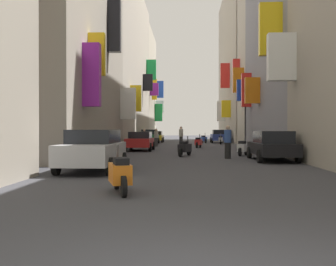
{
  "coord_description": "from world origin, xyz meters",
  "views": [
    {
      "loc": [
        -0.22,
        -3.56,
        1.5
      ],
      "look_at": [
        -1.42,
        23.11,
        1.28
      ],
      "focal_mm": 42.49,
      "sensor_mm": 36.0,
      "label": 1
    }
  ],
  "objects_px": {
    "scooter_orange": "(120,174)",
    "parked_car_silver": "(93,149)",
    "parked_car_green": "(149,136)",
    "scooter_black": "(185,148)",
    "scooter_red": "(198,142)",
    "scooter_blue": "(204,139)",
    "pedestrian_crossing": "(156,138)",
    "pedestrian_near_right": "(181,136)",
    "pedestrian_mid_street": "(228,142)",
    "traffic_light_near_corner": "(245,111)",
    "parked_car_red": "(140,141)",
    "pedestrian_near_left": "(144,139)",
    "parked_car_blue": "(220,136)",
    "parked_car_black": "(272,145)",
    "scooter_white": "(243,148)",
    "scooter_silver": "(221,140)"
  },
  "relations": [
    {
      "from": "parked_car_green",
      "to": "parked_car_blue",
      "type": "relative_size",
      "value": 1.09
    },
    {
      "from": "pedestrian_mid_street",
      "to": "scooter_red",
      "type": "bearing_deg",
      "value": 95.2
    },
    {
      "from": "parked_car_red",
      "to": "parked_car_silver",
      "type": "height_order",
      "value": "parked_car_silver"
    },
    {
      "from": "pedestrian_near_right",
      "to": "parked_car_blue",
      "type": "bearing_deg",
      "value": 64.51
    },
    {
      "from": "pedestrian_crossing",
      "to": "scooter_blue",
      "type": "bearing_deg",
      "value": 63.04
    },
    {
      "from": "scooter_orange",
      "to": "pedestrian_crossing",
      "type": "distance_m",
      "value": 25.82
    },
    {
      "from": "parked_car_red",
      "to": "parked_car_blue",
      "type": "xyz_separation_m",
      "value": [
        7.12,
        17.1,
        0.06
      ]
    },
    {
      "from": "pedestrian_crossing",
      "to": "traffic_light_near_corner",
      "type": "relative_size",
      "value": 0.36
    },
    {
      "from": "parked_car_red",
      "to": "pedestrian_near_left",
      "type": "xyz_separation_m",
      "value": [
        -0.11,
        3.88,
        0.06
      ]
    },
    {
      "from": "parked_car_silver",
      "to": "scooter_orange",
      "type": "distance_m",
      "value": 5.32
    },
    {
      "from": "scooter_orange",
      "to": "scooter_blue",
      "type": "distance_m",
      "value": 35.08
    },
    {
      "from": "parked_car_green",
      "to": "pedestrian_crossing",
      "type": "bearing_deg",
      "value": -79.53
    },
    {
      "from": "pedestrian_near_left",
      "to": "pedestrian_near_right",
      "type": "bearing_deg",
      "value": 55.1
    },
    {
      "from": "parked_car_silver",
      "to": "pedestrian_near_right",
      "type": "bearing_deg",
      "value": 82.47
    },
    {
      "from": "parked_car_blue",
      "to": "pedestrian_near_right",
      "type": "xyz_separation_m",
      "value": [
        -4.29,
        -9.0,
        0.11
      ]
    },
    {
      "from": "scooter_orange",
      "to": "parked_car_silver",
      "type": "bearing_deg",
      "value": 109.98
    },
    {
      "from": "parked_car_red",
      "to": "pedestrian_mid_street",
      "type": "distance_m",
      "value": 9.45
    },
    {
      "from": "traffic_light_near_corner",
      "to": "parked_car_blue",
      "type": "bearing_deg",
      "value": 94.16
    },
    {
      "from": "scooter_orange",
      "to": "scooter_red",
      "type": "relative_size",
      "value": 0.94
    },
    {
      "from": "scooter_white",
      "to": "scooter_blue",
      "type": "distance_m",
      "value": 21.1
    },
    {
      "from": "scooter_blue",
      "to": "pedestrian_near_left",
      "type": "height_order",
      "value": "pedestrian_near_left"
    },
    {
      "from": "parked_car_black",
      "to": "scooter_white",
      "type": "height_order",
      "value": "parked_car_black"
    },
    {
      "from": "scooter_blue",
      "to": "pedestrian_mid_street",
      "type": "distance_m",
      "value": 23.62
    },
    {
      "from": "parked_car_silver",
      "to": "pedestrian_near_right",
      "type": "relative_size",
      "value": 2.39
    },
    {
      "from": "scooter_blue",
      "to": "parked_car_green",
      "type": "bearing_deg",
      "value": -155.42
    },
    {
      "from": "parked_car_silver",
      "to": "pedestrian_mid_street",
      "type": "distance_m",
      "value": 8.38
    },
    {
      "from": "scooter_black",
      "to": "pedestrian_near_right",
      "type": "height_order",
      "value": "pedestrian_near_right"
    },
    {
      "from": "scooter_blue",
      "to": "scooter_silver",
      "type": "xyz_separation_m",
      "value": [
        1.6,
        -2.91,
        0.0
      ]
    },
    {
      "from": "parked_car_green",
      "to": "scooter_black",
      "type": "xyz_separation_m",
      "value": [
        3.76,
        -19.07,
        -0.33
      ]
    },
    {
      "from": "traffic_light_near_corner",
      "to": "pedestrian_crossing",
      "type": "bearing_deg",
      "value": 159.53
    },
    {
      "from": "parked_car_blue",
      "to": "pedestrian_mid_street",
      "type": "xyz_separation_m",
      "value": [
        -1.68,
        -24.84,
        0.07
      ]
    },
    {
      "from": "scooter_white",
      "to": "pedestrian_near_left",
      "type": "bearing_deg",
      "value": 126.46
    },
    {
      "from": "parked_car_red",
      "to": "pedestrian_near_right",
      "type": "distance_m",
      "value": 8.58
    },
    {
      "from": "parked_car_black",
      "to": "pedestrian_mid_street",
      "type": "height_order",
      "value": "pedestrian_mid_street"
    },
    {
      "from": "parked_car_green",
      "to": "traffic_light_near_corner",
      "type": "bearing_deg",
      "value": -46.9
    },
    {
      "from": "scooter_black",
      "to": "pedestrian_mid_street",
      "type": "height_order",
      "value": "pedestrian_mid_street"
    },
    {
      "from": "scooter_blue",
      "to": "pedestrian_mid_street",
      "type": "height_order",
      "value": "pedestrian_mid_street"
    },
    {
      "from": "scooter_red",
      "to": "scooter_blue",
      "type": "xyz_separation_m",
      "value": [
        0.95,
        11.31,
        -0.0
      ]
    },
    {
      "from": "scooter_orange",
      "to": "pedestrian_near_left",
      "type": "height_order",
      "value": "pedestrian_near_left"
    },
    {
      "from": "parked_car_red",
      "to": "pedestrian_mid_street",
      "type": "height_order",
      "value": "pedestrian_mid_street"
    },
    {
      "from": "parked_car_green",
      "to": "pedestrian_near_right",
      "type": "relative_size",
      "value": 2.39
    },
    {
      "from": "pedestrian_crossing",
      "to": "parked_car_red",
      "type": "bearing_deg",
      "value": -95.38
    },
    {
      "from": "scooter_orange",
      "to": "pedestrian_mid_street",
      "type": "bearing_deg",
      "value": 71.76
    },
    {
      "from": "parked_car_blue",
      "to": "scooter_orange",
      "type": "xyz_separation_m",
      "value": [
        -5.4,
        -36.12,
        -0.32
      ]
    },
    {
      "from": "parked_car_blue",
      "to": "parked_car_silver",
      "type": "distance_m",
      "value": 31.95
    },
    {
      "from": "parked_car_green",
      "to": "pedestrian_near_right",
      "type": "xyz_separation_m",
      "value": [
        3.38,
        -5.12,
        0.1
      ]
    },
    {
      "from": "scooter_white",
      "to": "scooter_silver",
      "type": "xyz_separation_m",
      "value": [
        0.29,
        18.15,
        -0.0
      ]
    },
    {
      "from": "parked_car_red",
      "to": "scooter_blue",
      "type": "distance_m",
      "value": 16.73
    },
    {
      "from": "parked_car_blue",
      "to": "parked_car_silver",
      "type": "height_order",
      "value": "parked_car_silver"
    },
    {
      "from": "scooter_red",
      "to": "scooter_black",
      "type": "relative_size",
      "value": 1.0
    }
  ]
}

